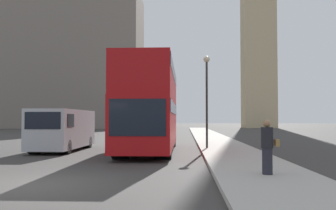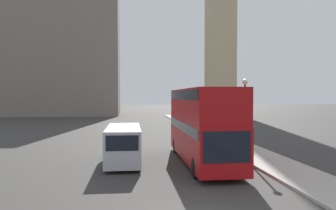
# 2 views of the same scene
# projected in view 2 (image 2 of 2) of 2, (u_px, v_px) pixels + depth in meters

# --- Properties ---
(building_block_distant) EXTENTS (31.73, 13.09, 32.11)m
(building_block_distant) POSITION_uv_depth(u_px,v_px,m) (44.00, 54.00, 69.95)
(building_block_distant) COLOR slate
(building_block_distant) RESTS_ON ground_plane
(red_double_decker_bus) EXTENTS (2.58, 10.62, 4.55)m
(red_double_decker_bus) POSITION_uv_depth(u_px,v_px,m) (202.00, 122.00, 20.13)
(red_double_decker_bus) COLOR #A80F11
(red_double_decker_bus) RESTS_ON ground_plane
(white_van) EXTENTS (2.04, 6.01, 2.23)m
(white_van) POSITION_uv_depth(u_px,v_px,m) (123.00, 144.00, 19.96)
(white_van) COLOR #B2B7BC
(white_van) RESTS_ON ground_plane
(street_lamp) EXTENTS (0.36, 0.36, 5.08)m
(street_lamp) POSITION_uv_depth(u_px,v_px,m) (245.00, 105.00, 21.36)
(street_lamp) COLOR #2D332D
(street_lamp) RESTS_ON sidewalk_strip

